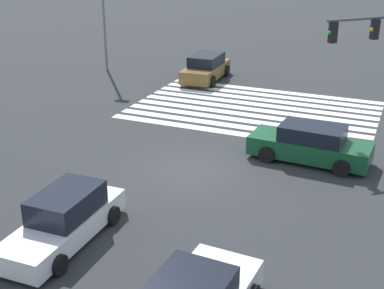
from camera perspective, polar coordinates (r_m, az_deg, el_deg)
The scene contains 5 objects.
ground_plane at distance 21.35m, azimuth -0.00°, elevation -2.76°, with size 129.18×129.18×0.00m, color #2B2D30.
crosswalk_markings at distance 28.77m, azimuth 6.62°, elevation 3.73°, with size 12.69×8.20×0.01m.
car_0 at distance 34.24m, azimuth 1.49°, elevation 8.17°, with size 2.26×4.70×1.62m.
car_2 at distance 22.44m, azimuth 12.50°, elevation 0.00°, with size 4.99×2.26×1.56m.
car_6 at distance 16.88m, azimuth -13.43°, elevation -7.79°, with size 1.99×4.84×1.59m.
Camera 1 is at (-7.61, 17.85, 8.91)m, focal length 50.00 mm.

